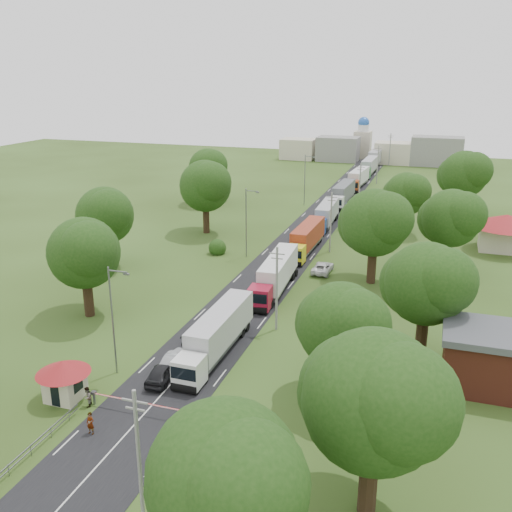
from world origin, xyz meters
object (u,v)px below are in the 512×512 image
at_px(car_lane_mid, 176,359).
at_px(pedestrian_near, 90,424).
at_px(boom_barrier, 128,401).
at_px(car_lane_front, 162,373).
at_px(guard_booth, 64,375).
at_px(info_sign, 345,211).
at_px(truck_0, 217,334).

relative_size(car_lane_mid, pedestrian_near, 2.34).
xyz_separation_m(boom_barrier, car_lane_front, (0.36, 5.00, -0.12)).
height_order(guard_booth, car_lane_front, guard_booth).
height_order(boom_barrier, car_lane_front, car_lane_front).
distance_m(guard_booth, car_lane_mid, 10.09).
relative_size(guard_booth, pedestrian_near, 2.49).
bearing_deg(info_sign, pedestrian_near, -96.89).
xyz_separation_m(boom_barrier, car_lane_mid, (0.36, 7.82, -0.21)).
bearing_deg(guard_booth, boom_barrier, 0.01).
bearing_deg(pedestrian_near, car_lane_mid, 87.05).
height_order(car_lane_front, car_lane_mid, car_lane_front).
bearing_deg(car_lane_mid, info_sign, -96.41).
distance_m(boom_barrier, guard_booth, 5.98).
distance_m(truck_0, pedestrian_near, 15.17).
distance_m(guard_booth, info_sign, 61.27).
bearing_deg(car_lane_mid, car_lane_front, 90.36).
bearing_deg(pedestrian_near, car_lane_front, 84.64).
relative_size(boom_barrier, pedestrian_near, 5.21).
bearing_deg(pedestrian_near, guard_booth, 147.95).
bearing_deg(guard_booth, car_lane_mid, 51.61).
bearing_deg(boom_barrier, truck_0, 74.43).
height_order(info_sign, pedestrian_near, info_sign).
xyz_separation_m(guard_booth, car_lane_front, (6.20, 5.00, -1.39)).
height_order(boom_barrier, pedestrian_near, pedestrian_near).
relative_size(boom_barrier, guard_booth, 2.10).
distance_m(boom_barrier, car_lane_front, 5.01).
distance_m(guard_booth, truck_0, 14.18).
height_order(info_sign, car_lane_mid, info_sign).
relative_size(guard_booth, car_lane_front, 0.97).
xyz_separation_m(info_sign, car_lane_mid, (-6.20, -52.18, -2.32)).
relative_size(truck_0, car_lane_front, 3.19).
bearing_deg(truck_0, guard_booth, -128.94).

